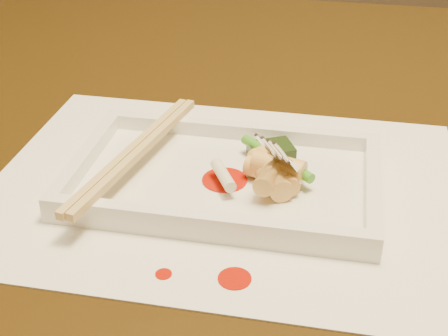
% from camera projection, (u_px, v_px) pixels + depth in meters
% --- Properties ---
extents(table, '(1.40, 0.90, 0.75)m').
position_uv_depth(table, '(257.00, 210.00, 0.68)').
color(table, black).
rests_on(table, ground).
extents(placemat, '(0.40, 0.30, 0.00)m').
position_uv_depth(placemat, '(224.00, 187.00, 0.54)').
color(placemat, white).
rests_on(placemat, table).
extents(sauce_splatter_a, '(0.02, 0.02, 0.00)m').
position_uv_depth(sauce_splatter_a, '(235.00, 278.00, 0.43)').
color(sauce_splatter_a, '#AE1405').
rests_on(sauce_splatter_a, placemat).
extents(sauce_splatter_b, '(0.01, 0.01, 0.00)m').
position_uv_depth(sauce_splatter_b, '(164.00, 274.00, 0.44)').
color(sauce_splatter_b, '#AE1405').
rests_on(sauce_splatter_b, placemat).
extents(plate_base, '(0.26, 0.16, 0.01)m').
position_uv_depth(plate_base, '(224.00, 182.00, 0.53)').
color(plate_base, white).
rests_on(plate_base, placemat).
extents(plate_rim_far, '(0.26, 0.01, 0.01)m').
position_uv_depth(plate_rim_far, '(239.00, 131.00, 0.59)').
color(plate_rim_far, white).
rests_on(plate_rim_far, plate_base).
extents(plate_rim_near, '(0.26, 0.01, 0.01)m').
position_uv_depth(plate_rim_near, '(205.00, 222.00, 0.47)').
color(plate_rim_near, white).
rests_on(plate_rim_near, plate_base).
extents(plate_rim_left, '(0.01, 0.14, 0.01)m').
position_uv_depth(plate_rim_left, '(86.00, 157.00, 0.55)').
color(plate_rim_left, white).
rests_on(plate_rim_left, plate_base).
extents(plate_rim_right, '(0.01, 0.14, 0.01)m').
position_uv_depth(plate_rim_right, '(373.00, 186.00, 0.51)').
color(plate_rim_right, white).
rests_on(plate_rim_right, plate_base).
extents(veg_piece, '(0.05, 0.04, 0.01)m').
position_uv_depth(veg_piece, '(271.00, 151.00, 0.56)').
color(veg_piece, black).
rests_on(veg_piece, plate_base).
extents(scallion_white, '(0.03, 0.04, 0.01)m').
position_uv_depth(scallion_white, '(223.00, 175.00, 0.51)').
color(scallion_white, '#EAEACC').
rests_on(scallion_white, plate_base).
extents(scallion_green, '(0.07, 0.06, 0.01)m').
position_uv_depth(scallion_green, '(276.00, 158.00, 0.53)').
color(scallion_green, '#318B16').
rests_on(scallion_green, plate_base).
extents(chopstick_a, '(0.05, 0.20, 0.01)m').
position_uv_depth(chopstick_a, '(131.00, 151.00, 0.54)').
color(chopstick_a, tan).
rests_on(chopstick_a, plate_rim_near).
extents(chopstick_b, '(0.05, 0.20, 0.01)m').
position_uv_depth(chopstick_b, '(139.00, 152.00, 0.53)').
color(chopstick_b, tan).
rests_on(chopstick_b, plate_rim_near).
extents(fork, '(0.09, 0.10, 0.14)m').
position_uv_depth(fork, '(314.00, 97.00, 0.50)').
color(fork, silver).
rests_on(fork, plate_base).
extents(sauce_blob_0, '(0.04, 0.04, 0.00)m').
position_uv_depth(sauce_blob_0, '(225.00, 180.00, 0.53)').
color(sauce_blob_0, '#AE1405').
rests_on(sauce_blob_0, plate_base).
extents(rice_cake_0, '(0.04, 0.05, 0.02)m').
position_uv_depth(rice_cake_0, '(282.00, 172.00, 0.52)').
color(rice_cake_0, '#EFCC6F').
rests_on(rice_cake_0, plate_base).
extents(rice_cake_1, '(0.04, 0.05, 0.02)m').
position_uv_depth(rice_cake_1, '(264.00, 170.00, 0.52)').
color(rice_cake_1, '#EFCC6F').
rests_on(rice_cake_1, plate_base).
extents(rice_cake_2, '(0.02, 0.05, 0.02)m').
position_uv_depth(rice_cake_2, '(270.00, 174.00, 0.51)').
color(rice_cake_2, '#EFCC6F').
rests_on(rice_cake_2, plate_base).
extents(rice_cake_3, '(0.04, 0.03, 0.02)m').
position_uv_depth(rice_cake_3, '(269.00, 171.00, 0.52)').
color(rice_cake_3, '#EFCC6F').
rests_on(rice_cake_3, plate_base).
extents(rice_cake_4, '(0.03, 0.04, 0.02)m').
position_uv_depth(rice_cake_4, '(276.00, 179.00, 0.51)').
color(rice_cake_4, '#EFCC6F').
rests_on(rice_cake_4, plate_base).
extents(rice_cake_5, '(0.05, 0.03, 0.02)m').
position_uv_depth(rice_cake_5, '(279.00, 167.00, 0.52)').
color(rice_cake_5, '#EFCC6F').
rests_on(rice_cake_5, plate_base).
extents(rice_cake_6, '(0.04, 0.05, 0.02)m').
position_uv_depth(rice_cake_6, '(273.00, 170.00, 0.52)').
color(rice_cake_6, '#EFCC6F').
rests_on(rice_cake_6, plate_base).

